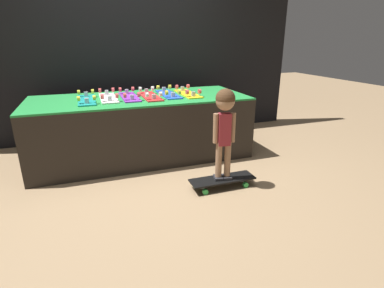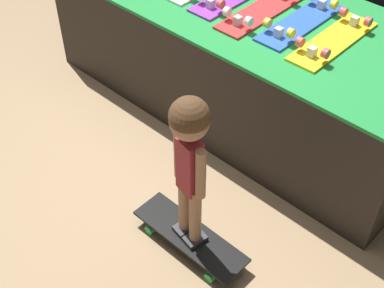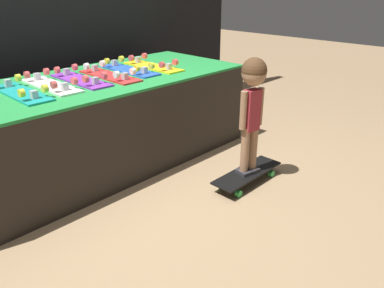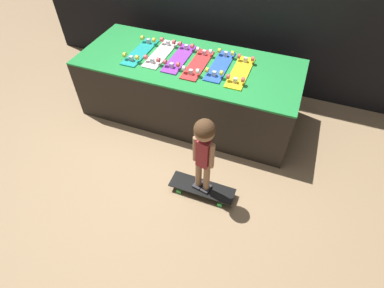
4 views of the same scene
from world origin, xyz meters
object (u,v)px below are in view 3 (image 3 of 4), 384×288
(skateboard_red_on_rack, at_px, (110,74))
(skateboard_yellow_on_rack, at_px, (153,65))
(skateboard_blue_on_rack, at_px, (129,69))
(skateboard_white_on_rack, at_px, (51,84))
(skateboard_teal_on_rack, at_px, (21,92))
(skateboard_purple_on_rack, at_px, (81,79))
(skateboard_on_floor, at_px, (247,174))
(child, at_px, (253,95))

(skateboard_red_on_rack, xyz_separation_m, skateboard_yellow_on_rack, (0.47, 0.02, 0.00))
(skateboard_blue_on_rack, bearing_deg, skateboard_red_on_rack, -166.64)
(skateboard_white_on_rack, bearing_deg, skateboard_teal_on_rack, -169.83)
(skateboard_purple_on_rack, bearing_deg, skateboard_teal_on_rack, -176.19)
(skateboard_teal_on_rack, xyz_separation_m, skateboard_yellow_on_rack, (1.17, 0.01, 0.00))
(skateboard_blue_on_rack, bearing_deg, skateboard_purple_on_rack, -178.18)
(skateboard_purple_on_rack, bearing_deg, skateboard_yellow_on_rack, -1.69)
(skateboard_teal_on_rack, height_order, skateboard_purple_on_rack, same)
(skateboard_white_on_rack, xyz_separation_m, skateboard_blue_on_rack, (0.70, 0.00, 0.00))
(skateboard_white_on_rack, distance_m, skateboard_on_floor, 1.60)
(skateboard_blue_on_rack, relative_size, skateboard_on_floor, 0.98)
(skateboard_on_floor, xyz_separation_m, child, (0.00, 0.00, 0.63))
(skateboard_red_on_rack, bearing_deg, skateboard_purple_on_rack, 170.13)
(child, bearing_deg, skateboard_blue_on_rack, 111.12)
(skateboard_teal_on_rack, xyz_separation_m, skateboard_on_floor, (1.16, -1.08, -0.67))
(skateboard_red_on_rack, relative_size, skateboard_blue_on_rack, 1.00)
(skateboard_white_on_rack, xyz_separation_m, skateboard_yellow_on_rack, (0.94, -0.03, 0.00))
(skateboard_teal_on_rack, xyz_separation_m, skateboard_purple_on_rack, (0.47, 0.03, 0.00))
(skateboard_purple_on_rack, height_order, skateboard_yellow_on_rack, same)
(skateboard_blue_on_rack, xyz_separation_m, child, (0.22, -1.13, -0.05))
(skateboard_purple_on_rack, relative_size, skateboard_on_floor, 0.98)
(skateboard_yellow_on_rack, relative_size, child, 0.72)
(skateboard_white_on_rack, relative_size, child, 0.72)
(skateboard_on_floor, bearing_deg, child, 0.00)
(skateboard_on_floor, bearing_deg, skateboard_teal_on_rack, 136.94)
(skateboard_teal_on_rack, distance_m, skateboard_purple_on_rack, 0.47)
(skateboard_blue_on_rack, distance_m, child, 1.15)
(skateboard_purple_on_rack, bearing_deg, child, -58.31)
(skateboard_yellow_on_rack, xyz_separation_m, child, (-0.02, -1.09, -0.05))
(skateboard_purple_on_rack, bearing_deg, skateboard_on_floor, -58.31)
(skateboard_yellow_on_rack, distance_m, skateboard_on_floor, 1.28)
(skateboard_red_on_rack, xyz_separation_m, child, (0.45, -1.07, -0.05))
(skateboard_purple_on_rack, distance_m, skateboard_on_floor, 1.47)
(skateboard_teal_on_rack, distance_m, child, 1.58)
(skateboard_teal_on_rack, xyz_separation_m, child, (1.16, -1.08, -0.05))
(skateboard_yellow_on_rack, height_order, child, child)
(skateboard_on_floor, relative_size, child, 0.74)
(skateboard_teal_on_rack, relative_size, skateboard_white_on_rack, 1.00)
(skateboard_yellow_on_rack, bearing_deg, skateboard_purple_on_rack, 178.31)
(skateboard_white_on_rack, distance_m, skateboard_purple_on_rack, 0.24)
(skateboard_white_on_rack, bearing_deg, skateboard_red_on_rack, -6.28)
(skateboard_yellow_on_rack, bearing_deg, skateboard_teal_on_rack, -179.49)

